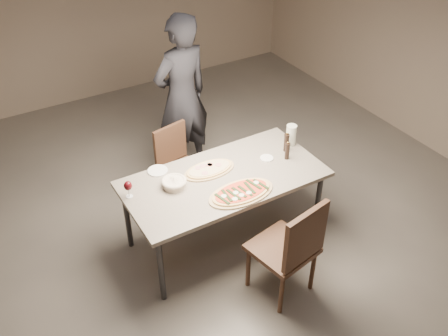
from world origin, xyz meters
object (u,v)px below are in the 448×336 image
carafe (291,135)px  diner (182,97)px  dining_table (224,182)px  chair_far (177,161)px  ham_pizza (209,169)px  pepper_mill_left (286,142)px  chair_near (292,246)px  bread_basket (174,183)px  zucchini_pizza (241,192)px

carafe → diner: size_ratio=0.12×
dining_table → chair_far: 0.82m
diner → chair_far: bearing=46.4°
ham_pizza → chair_far: 0.70m
diner → pepper_mill_left: bearing=103.2°
carafe → chair_near: chair_near is taller
pepper_mill_left → chair_far: 1.15m
dining_table → carafe: size_ratio=8.55×
chair_far → diner: 0.71m
bread_basket → carafe: carafe is taller
dining_table → diner: (0.22, 1.25, 0.22)m
diner → ham_pizza: bearing=65.8°
zucchini_pizza → pepper_mill_left: pepper_mill_left is taller
chair_near → carafe: bearing=43.6°
diner → carafe: bearing=108.8°
bread_basket → carafe: size_ratio=1.04×
ham_pizza → chair_near: (0.19, -1.01, -0.20)m
dining_table → ham_pizza: bearing=114.4°
dining_table → diner: diner is taller
carafe → chair_far: size_ratio=0.25×
chair_far → diner: (0.31, 0.47, 0.44)m
dining_table → carafe: (0.83, 0.13, 0.16)m
carafe → diner: (-0.61, 1.12, 0.06)m
ham_pizza → bread_basket: bread_basket is taller
dining_table → chair_far: (-0.09, 0.79, -0.22)m
zucchini_pizza → chair_near: (0.12, -0.58, -0.20)m
ham_pizza → pepper_mill_left: pepper_mill_left is taller
pepper_mill_left → chair_far: bearing=138.4°
bread_basket → chair_near: bearing=-59.2°
zucchini_pizza → ham_pizza: (-0.07, 0.43, -0.00)m
zucchini_pizza → carafe: size_ratio=2.88×
zucchini_pizza → carafe: carafe is taller
diner → dining_table: bearing=70.4°
zucchini_pizza → pepper_mill_left: bearing=2.6°
chair_far → ham_pizza: bearing=80.7°
dining_table → carafe: bearing=8.8°
chair_near → diner: diner is taller
zucchini_pizza → dining_table: bearing=68.0°
chair_near → diner: size_ratio=0.55×
bread_basket → chair_far: chair_far is taller
zucchini_pizza → chair_near: size_ratio=0.60×
chair_near → dining_table: bearing=87.4°
ham_pizza → pepper_mill_left: size_ratio=2.43×
pepper_mill_left → ham_pizza: bearing=173.7°
dining_table → zucchini_pizza: size_ratio=2.97×
chair_near → bread_basket: bearing=109.8°
zucchini_pizza → carafe: 0.93m
zucchini_pizza → diner: bearing=59.2°
dining_table → chair_near: 0.88m
zucchini_pizza → chair_far: 1.11m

